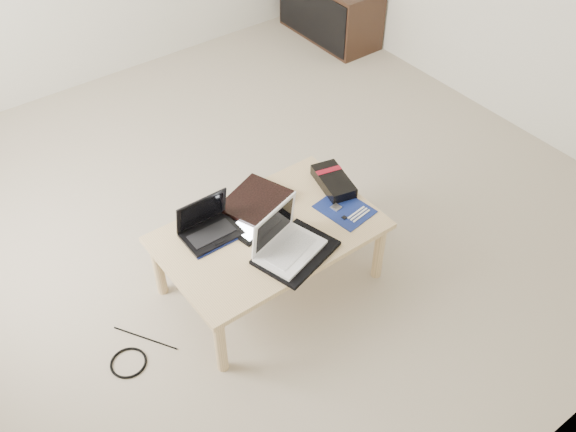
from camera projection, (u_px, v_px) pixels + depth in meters
ground at (256, 210)px, 3.92m from camera, size 4.00×4.00×0.00m
coffee_table at (269, 237)px, 3.26m from camera, size 1.10×0.70×0.40m
media_cabinet at (330, 9)px, 5.37m from camera, size 0.41×0.90×0.50m
book at (256, 202)px, 3.36m from camera, size 0.41×0.38×0.03m
netbook at (208, 227)px, 3.18m from camera, size 0.28×0.21×0.20m
tablet at (253, 225)px, 3.25m from camera, size 0.27×0.22×0.01m
remote at (279, 208)px, 3.33m from camera, size 0.09×0.23×0.02m
neoprene_sleeve at (296, 253)px, 3.10m from camera, size 0.44×0.37×0.02m
white_laptop at (285, 242)px, 3.07m from camera, size 0.37×0.31×0.23m
motherboard at (345, 209)px, 3.34m from camera, size 0.25×0.30×0.01m
gpu_box at (333, 181)px, 3.46m from camera, size 0.21×0.31×0.06m
cable_coil at (269, 242)px, 3.16m from camera, size 0.15×0.15×0.01m
floor_cable_coil at (128, 363)px, 3.12m from camera, size 0.20×0.20×0.01m
floor_cable_trail at (145, 338)px, 3.23m from camera, size 0.20×0.31×0.01m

